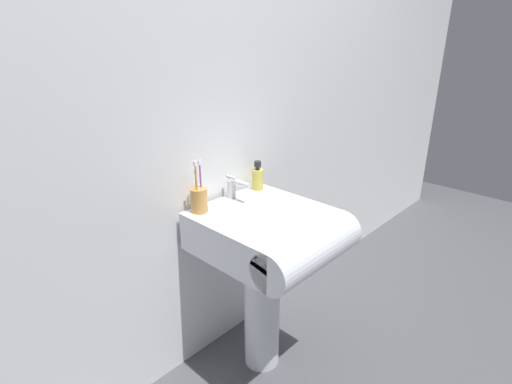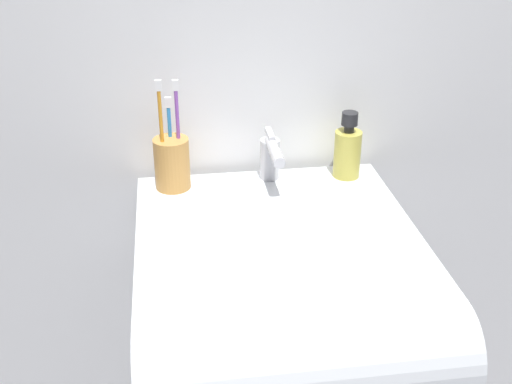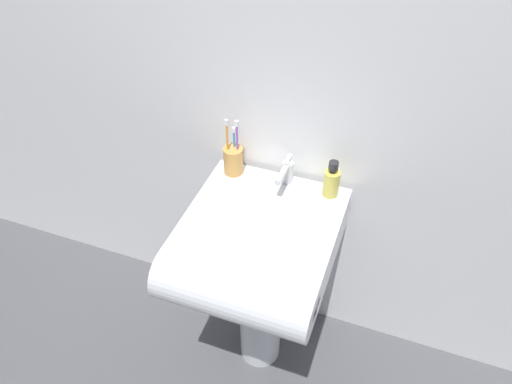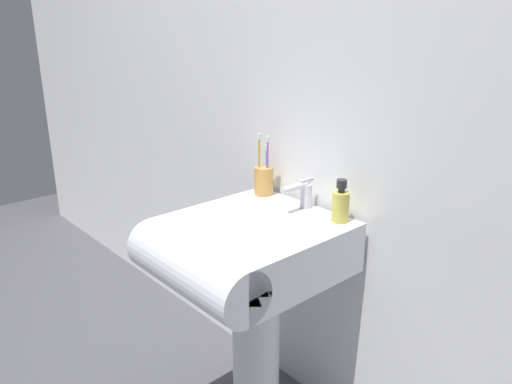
# 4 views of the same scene
# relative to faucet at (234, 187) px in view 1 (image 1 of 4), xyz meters

# --- Properties ---
(ground_plane) EXTENTS (6.00, 6.00, 0.00)m
(ground_plane) POSITION_rel_faucet_xyz_m (-0.02, -0.19, -0.83)
(ground_plane) COLOR #4C4C51
(ground_plane) RESTS_ON ground
(wall_back) EXTENTS (5.00, 0.05, 2.40)m
(wall_back) POSITION_rel_faucet_xyz_m (-0.02, 0.10, 0.37)
(wall_back) COLOR white
(wall_back) RESTS_ON ground
(sink_pedestal) EXTENTS (0.16, 0.16, 0.62)m
(sink_pedestal) POSITION_rel_faucet_xyz_m (-0.02, -0.19, -0.53)
(sink_pedestal) COLOR white
(sink_pedestal) RESTS_ON ground
(sink_basin) EXTENTS (0.49, 0.56, 0.16)m
(sink_basin) POSITION_rel_faucet_xyz_m (-0.02, -0.25, -0.14)
(sink_basin) COLOR white
(sink_basin) RESTS_ON sink_pedestal
(faucet) EXTENTS (0.04, 0.14, 0.10)m
(faucet) POSITION_rel_faucet_xyz_m (0.00, 0.00, 0.00)
(faucet) COLOR silver
(faucet) RESTS_ON sink_basin
(toothbrush_cup) EXTENTS (0.07, 0.07, 0.22)m
(toothbrush_cup) POSITION_rel_faucet_xyz_m (-0.19, 0.00, -0.00)
(toothbrush_cup) COLOR #D19347
(toothbrush_cup) RESTS_ON sink_basin
(soap_bottle) EXTENTS (0.05, 0.05, 0.14)m
(soap_bottle) POSITION_rel_faucet_xyz_m (0.16, 0.00, 0.00)
(soap_bottle) COLOR gold
(soap_bottle) RESTS_ON sink_basin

